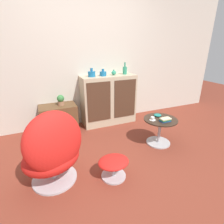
{
  "coord_description": "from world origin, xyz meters",
  "views": [
    {
      "loc": [
        -0.85,
        -1.76,
        1.54
      ],
      "look_at": [
        0.13,
        0.55,
        0.55
      ],
      "focal_mm": 28.0,
      "sensor_mm": 36.0,
      "label": 1
    }
  ],
  "objects_px": {
    "sideboard": "(109,100)",
    "book_stack": "(165,120)",
    "potted_plant": "(61,100)",
    "tv_console": "(59,118)",
    "vase_inner_right": "(114,73)",
    "egg_chair": "(53,150)",
    "vase_inner_left": "(103,73)",
    "vase_rightmost": "(125,70)",
    "bowl": "(157,115)",
    "coffee_table": "(160,129)",
    "teacup": "(153,119)",
    "ottoman": "(114,164)",
    "vase_leftmost": "(92,74)"
  },
  "relations": [
    {
      "from": "vase_inner_left",
      "to": "vase_rightmost",
      "type": "bearing_deg",
      "value": -0.0
    },
    {
      "from": "vase_inner_left",
      "to": "coffee_table",
      "type": "bearing_deg",
      "value": -63.54
    },
    {
      "from": "teacup",
      "to": "tv_console",
      "type": "bearing_deg",
      "value": 140.14
    },
    {
      "from": "egg_chair",
      "to": "coffee_table",
      "type": "relative_size",
      "value": 1.77
    },
    {
      "from": "teacup",
      "to": "vase_rightmost",
      "type": "bearing_deg",
      "value": 87.18
    },
    {
      "from": "sideboard",
      "to": "coffee_table",
      "type": "relative_size",
      "value": 2.03
    },
    {
      "from": "sideboard",
      "to": "book_stack",
      "type": "xyz_separation_m",
      "value": [
        0.44,
        -1.2,
        -0.03
      ]
    },
    {
      "from": "vase_rightmost",
      "to": "teacup",
      "type": "relative_size",
      "value": 2.38
    },
    {
      "from": "bowl",
      "to": "book_stack",
      "type": "bearing_deg",
      "value": -95.54
    },
    {
      "from": "sideboard",
      "to": "egg_chair",
      "type": "bearing_deg",
      "value": -132.05
    },
    {
      "from": "vase_inner_left",
      "to": "vase_rightmost",
      "type": "relative_size",
      "value": 0.56
    },
    {
      "from": "tv_console",
      "to": "ottoman",
      "type": "bearing_deg",
      "value": -73.93
    },
    {
      "from": "coffee_table",
      "to": "book_stack",
      "type": "distance_m",
      "value": 0.22
    },
    {
      "from": "coffee_table",
      "to": "vase_inner_right",
      "type": "bearing_deg",
      "value": 106.56
    },
    {
      "from": "book_stack",
      "to": "vase_inner_right",
      "type": "bearing_deg",
      "value": 105.33
    },
    {
      "from": "sideboard",
      "to": "egg_chair",
      "type": "distance_m",
      "value": 1.8
    },
    {
      "from": "teacup",
      "to": "book_stack",
      "type": "height_order",
      "value": "book_stack"
    },
    {
      "from": "coffee_table",
      "to": "vase_inner_left",
      "type": "relative_size",
      "value": 4.1
    },
    {
      "from": "ottoman",
      "to": "potted_plant",
      "type": "bearing_deg",
      "value": 103.61
    },
    {
      "from": "vase_inner_left",
      "to": "bowl",
      "type": "distance_m",
      "value": 1.27
    },
    {
      "from": "ottoman",
      "to": "coffee_table",
      "type": "distance_m",
      "value": 1.09
    },
    {
      "from": "sideboard",
      "to": "book_stack",
      "type": "bearing_deg",
      "value": -69.7
    },
    {
      "from": "ottoman",
      "to": "coffee_table",
      "type": "bearing_deg",
      "value": 23.24
    },
    {
      "from": "teacup",
      "to": "bowl",
      "type": "relative_size",
      "value": 0.8
    },
    {
      "from": "coffee_table",
      "to": "vase_inner_right",
      "type": "xyz_separation_m",
      "value": [
        -0.33,
        1.1,
        0.75
      ]
    },
    {
      "from": "egg_chair",
      "to": "vase_inner_right",
      "type": "xyz_separation_m",
      "value": [
        1.32,
        1.34,
        0.58
      ]
    },
    {
      "from": "tv_console",
      "to": "vase_inner_right",
      "type": "xyz_separation_m",
      "value": [
        1.11,
        0.0,
        0.77
      ]
    },
    {
      "from": "vase_inner_right",
      "to": "book_stack",
      "type": "bearing_deg",
      "value": -74.67
    },
    {
      "from": "tv_console",
      "to": "ottoman",
      "type": "height_order",
      "value": "tv_console"
    },
    {
      "from": "sideboard",
      "to": "potted_plant",
      "type": "height_order",
      "value": "sideboard"
    },
    {
      "from": "ottoman",
      "to": "vase_rightmost",
      "type": "height_order",
      "value": "vase_rightmost"
    },
    {
      "from": "coffee_table",
      "to": "vase_rightmost",
      "type": "height_order",
      "value": "vase_rightmost"
    },
    {
      "from": "potted_plant",
      "to": "bowl",
      "type": "bearing_deg",
      "value": -35.21
    },
    {
      "from": "ottoman",
      "to": "vase_inner_right",
      "type": "xyz_separation_m",
      "value": [
        0.67,
        1.52,
        0.83
      ]
    },
    {
      "from": "vase_inner_right",
      "to": "teacup",
      "type": "xyz_separation_m",
      "value": [
        0.18,
        -1.08,
        -0.56
      ]
    },
    {
      "from": "tv_console",
      "to": "vase_rightmost",
      "type": "relative_size",
      "value": 2.82
    },
    {
      "from": "egg_chair",
      "to": "teacup",
      "type": "distance_m",
      "value": 1.52
    },
    {
      "from": "tv_console",
      "to": "book_stack",
      "type": "height_order",
      "value": "tv_console"
    },
    {
      "from": "egg_chair",
      "to": "vase_rightmost",
      "type": "relative_size",
      "value": 4.05
    },
    {
      "from": "sideboard",
      "to": "tv_console",
      "type": "relative_size",
      "value": 1.65
    },
    {
      "from": "coffee_table",
      "to": "bowl",
      "type": "bearing_deg",
      "value": 78.28
    },
    {
      "from": "egg_chair",
      "to": "ottoman",
      "type": "distance_m",
      "value": 0.72
    },
    {
      "from": "vase_inner_right",
      "to": "bowl",
      "type": "bearing_deg",
      "value": -70.36
    },
    {
      "from": "vase_leftmost",
      "to": "vase_rightmost",
      "type": "height_order",
      "value": "vase_rightmost"
    },
    {
      "from": "tv_console",
      "to": "ottoman",
      "type": "relative_size",
      "value": 1.71
    },
    {
      "from": "sideboard",
      "to": "teacup",
      "type": "relative_size",
      "value": 11.05
    },
    {
      "from": "sideboard",
      "to": "bowl",
      "type": "bearing_deg",
      "value": -64.62
    },
    {
      "from": "egg_chair",
      "to": "vase_inner_right",
      "type": "distance_m",
      "value": 1.97
    },
    {
      "from": "vase_rightmost",
      "to": "book_stack",
      "type": "bearing_deg",
      "value": -85.57
    },
    {
      "from": "tv_console",
      "to": "teacup",
      "type": "relative_size",
      "value": 6.7
    }
  ]
}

